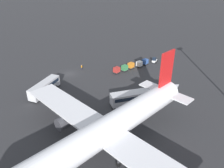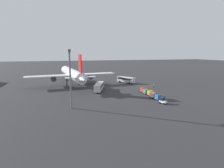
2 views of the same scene
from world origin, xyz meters
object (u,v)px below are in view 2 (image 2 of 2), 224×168
(shuttle_bus_near, at_px, (126,79))
(cargo_cart_orange, at_px, (150,93))
(shuttle_bus_far, at_px, (99,86))
(baggage_tug, at_px, (163,101))
(airplane, at_px, (72,74))
(cargo_cart_white, at_px, (153,95))
(cargo_cart_blue, at_px, (158,97))
(cargo_cart_red, at_px, (143,90))
(worker_person, at_px, (154,86))
(cargo_cart_green, at_px, (146,91))

(shuttle_bus_near, height_order, cargo_cart_orange, shuttle_bus_near)
(shuttle_bus_far, relative_size, cargo_cart_orange, 5.29)
(baggage_tug, bearing_deg, shuttle_bus_far, 8.53)
(airplane, xyz_separation_m, cargo_cart_orange, (-32.28, -27.70, -4.81))
(shuttle_bus_far, height_order, baggage_tug, shuttle_bus_far)
(airplane, height_order, baggage_tug, airplane)
(airplane, height_order, cargo_cart_white, airplane)
(cargo_cart_blue, height_order, cargo_cart_red, same)
(baggage_tug, bearing_deg, airplane, 7.90)
(worker_person, relative_size, cargo_cart_green, 0.77)
(cargo_cart_orange, bearing_deg, airplane, 40.63)
(shuttle_bus_far, height_order, cargo_cart_red, shuttle_bus_far)
(cargo_cart_blue, xyz_separation_m, cargo_cart_white, (3.19, 0.27, 0.00))
(baggage_tug, height_order, cargo_cart_orange, baggage_tug)
(baggage_tug, distance_m, cargo_cart_orange, 10.66)
(cargo_cart_white, relative_size, cargo_cart_orange, 1.00)
(cargo_cart_orange, bearing_deg, shuttle_bus_near, -2.76)
(airplane, xyz_separation_m, shuttle_bus_near, (-1.84, -29.17, -3.99))
(shuttle_bus_far, bearing_deg, cargo_cart_blue, -121.03)
(airplane, relative_size, shuttle_bus_far, 4.34)
(cargo_cart_red, bearing_deg, cargo_cart_blue, 177.85)
(cargo_cart_white, height_order, cargo_cart_green, same)
(cargo_cart_white, distance_m, cargo_cart_red, 9.59)
(shuttle_bus_far, distance_m, worker_person, 26.80)
(cargo_cart_white, bearing_deg, airplane, 37.17)
(shuttle_bus_far, bearing_deg, shuttle_bus_near, -29.37)
(worker_person, distance_m, cargo_cart_orange, 16.98)
(cargo_cart_green, bearing_deg, airplane, 43.23)
(shuttle_bus_near, bearing_deg, cargo_cart_green, 144.78)
(cargo_cart_orange, bearing_deg, cargo_cart_green, 6.32)
(cargo_cart_blue, distance_m, cargo_cart_white, 3.20)
(baggage_tug, distance_m, cargo_cart_red, 17.01)
(cargo_cart_blue, bearing_deg, shuttle_bus_far, 38.33)
(airplane, distance_m, shuttle_bus_far, 20.80)
(shuttle_bus_far, relative_size, worker_person, 6.85)
(airplane, xyz_separation_m, shuttle_bus_far, (-17.53, -10.47, -3.98))
(cargo_cart_blue, distance_m, cargo_cart_red, 12.76)
(worker_person, bearing_deg, cargo_cart_red, 128.67)
(cargo_cart_orange, xyz_separation_m, cargo_cart_red, (6.37, 0.05, 0.00))
(airplane, relative_size, baggage_tug, 18.89)
(cargo_cart_white, bearing_deg, worker_person, -30.95)
(cargo_cart_orange, bearing_deg, cargo_cart_red, 0.47)
(cargo_cart_orange, bearing_deg, cargo_cart_blue, 175.25)
(shuttle_bus_near, distance_m, cargo_cart_green, 27.33)
(shuttle_bus_near, height_order, cargo_cart_green, shuttle_bus_near)
(airplane, bearing_deg, shuttle_bus_far, -156.22)
(shuttle_bus_far, distance_m, cargo_cart_orange, 22.70)
(shuttle_bus_far, distance_m, cargo_cart_white, 24.34)
(cargo_cart_blue, relative_size, cargo_cart_green, 1.00)
(worker_person, height_order, cargo_cart_orange, cargo_cart_orange)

